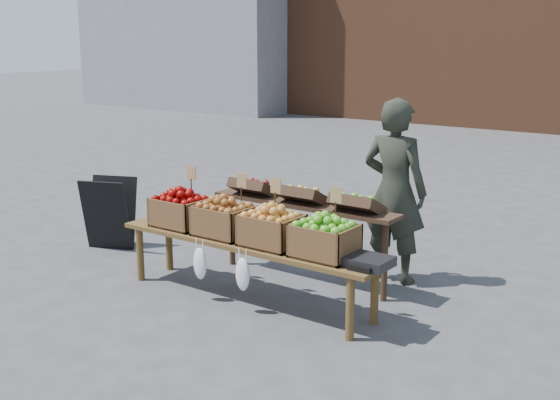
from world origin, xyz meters
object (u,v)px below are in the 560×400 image
Objects in this scene: vendor at (394,191)px; back_table at (303,230)px; display_bench at (248,270)px; crate_russet_pears at (224,221)px; chalkboard_sign at (109,213)px; crate_red_apples at (272,230)px; weighing_scale at (369,262)px; crate_golden_apples at (180,212)px; crate_green_apples at (325,241)px.

back_table is (-0.69, -0.55, -0.38)m from vendor.
crate_russet_pears reaches higher than display_bench.
crate_russet_pears is (-0.27, 0.00, 0.42)m from display_bench.
chalkboard_sign is 2.59m from crate_red_apples.
chalkboard_sign reaches higher than weighing_scale.
back_table is 0.84m from crate_russet_pears.
crate_golden_apples is 1.10m from crate_red_apples.
weighing_scale is at bearing 0.00° from crate_red_apples.
vendor is 1.63m from display_bench.
chalkboard_sign is at bearing 16.00° from vendor.
weighing_scale is (3.53, -0.34, 0.20)m from chalkboard_sign.
crate_green_apples is (0.02, -1.27, -0.19)m from vendor.
crate_red_apples is (-0.53, -1.27, -0.19)m from vendor.
crate_russet_pears reaches higher than chalkboard_sign.
crate_green_apples is at bearing 0.00° from crate_red_apples.
display_bench is 7.94× the size of weighing_scale.
display_bench is 0.93m from crate_green_apples.
crate_red_apples is at bearing -30.06° from chalkboard_sign.
chalkboard_sign is 1.65× the size of crate_green_apples.
crate_golden_apples is (-1.63, -1.27, -0.19)m from vendor.
chalkboard_sign is at bearing 174.47° from weighing_scale.
crate_golden_apples is at bearing -35.67° from chalkboard_sign.
crate_red_apples reaches higher than weighing_scale.
crate_green_apples is at bearing 180.00° from weighing_scale.
weighing_scale is at bearing 0.00° from crate_green_apples.
display_bench is 0.93m from crate_golden_apples.
chalkboard_sign is at bearing 172.38° from crate_red_apples.
weighing_scale is (1.25, 0.00, 0.33)m from display_bench.
display_bench is at bearing 180.00° from crate_red_apples.
crate_green_apples is (0.82, 0.00, 0.42)m from display_bench.
back_table is 0.77m from display_bench.
weighing_scale is (0.43, 0.00, -0.10)m from crate_green_apples.
crate_russet_pears is (-1.08, -1.27, -0.19)m from vendor.
chalkboard_sign is 1.65× the size of crate_russet_pears.
crate_russet_pears is 1.10m from crate_green_apples.
back_table is 0.76m from crate_red_apples.
vendor reaches higher than crate_green_apples.
back_table is 1.35m from weighing_scale.
vendor is 5.31× the size of weighing_scale.
crate_russet_pears is at bearing 180.00° from display_bench.
crate_russet_pears is 1.53m from weighing_scale.
back_table is 1.20m from crate_golden_apples.
chalkboard_sign is 0.39× the size of back_table.
crate_green_apples is at bearing 0.00° from display_bench.
crate_golden_apples is (1.45, -0.34, 0.30)m from chalkboard_sign.
crate_golden_apples is at bearing 37.16° from vendor.
vendor is 1.68m from crate_russet_pears.
crate_russet_pears and crate_red_apples have the same top height.
back_table is at bearing 81.01° from display_bench.
crate_golden_apples is (-0.94, -0.72, 0.19)m from back_table.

